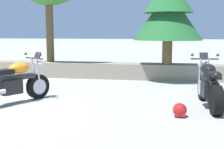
% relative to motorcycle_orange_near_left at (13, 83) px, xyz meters
% --- Properties ---
extents(stone_wall, '(36.00, 0.80, 0.55)m').
position_rel_motorcycle_orange_near_left_xyz_m(stone_wall, '(-0.77, 4.29, -0.21)').
color(stone_wall, gray).
rests_on(stone_wall, ground).
extents(motorcycle_orange_near_left, '(1.22, 1.86, 1.18)m').
position_rel_motorcycle_orange_near_left_xyz_m(motorcycle_orange_near_left, '(0.00, 0.00, 0.00)').
color(motorcycle_orange_near_left, black).
rests_on(motorcycle_orange_near_left, ground).
extents(motorcycle_black_centre, '(0.67, 2.07, 1.18)m').
position_rel_motorcycle_orange_near_left_xyz_m(motorcycle_black_centre, '(4.50, 0.48, 0.00)').
color(motorcycle_black_centre, black).
rests_on(motorcycle_black_centre, ground).
extents(rider_helmet, '(0.28, 0.28, 0.28)m').
position_rel_motorcycle_orange_near_left_xyz_m(rider_helmet, '(3.82, -0.51, -0.35)').
color(rider_helmet, '#B21919').
rests_on(rider_helmet, ground).
extents(pine_tree_mid_right, '(2.35, 2.35, 2.95)m').
position_rel_motorcycle_orange_near_left_xyz_m(pine_tree_mid_right, '(3.57, 4.08, 1.91)').
color(pine_tree_mid_right, brown).
rests_on(pine_tree_mid_right, stone_wall).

